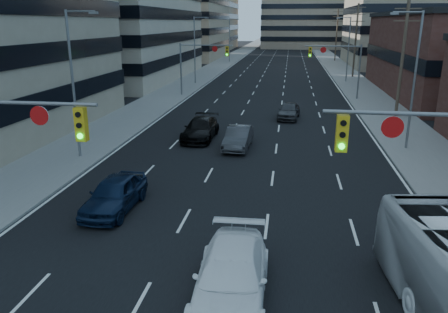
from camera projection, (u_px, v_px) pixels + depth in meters
road_surface at (282, 51)px, 130.30m from camera, size 18.00×300.00×0.02m
sidewalk_left at (244, 50)px, 131.90m from camera, size 5.00×300.00×0.15m
sidewalk_right at (322, 51)px, 128.66m from camera, size 5.00×300.00×0.15m
office_left_far at (179, 23)px, 102.97m from camera, size 20.00×30.00×16.00m
office_right_far at (408, 29)px, 85.02m from camera, size 22.00×28.00×14.00m
bg_block_left at (197, 16)px, 140.75m from camera, size 24.00×24.00×20.00m
bg_block_right at (396, 30)px, 124.02m from camera, size 22.00×22.00×12.00m
signal_far_left at (200, 59)px, 49.79m from camera, size 6.09×0.33×6.00m
signal_far_right at (338, 60)px, 47.62m from camera, size 6.09×0.33×6.00m
utility_pole_block at (403, 52)px, 38.05m from camera, size 2.20×0.28×11.00m
utility_pole_midblock at (356, 39)px, 66.40m from camera, size 2.20×0.28×11.00m
utility_pole_distant at (337, 34)px, 94.75m from camera, size 2.20×0.28×11.00m
streetlight_left_near at (75, 78)px, 26.32m from camera, size 2.03×0.22×9.00m
streetlight_left_mid at (196, 47)px, 59.39m from camera, size 2.03×0.22×9.00m
streetlight_left_far at (230, 38)px, 92.47m from camera, size 2.03×0.22×9.00m
streetlight_right_near at (413, 75)px, 28.13m from camera, size 2.03×0.22×9.00m
streetlight_right_far at (347, 46)px, 61.20m from camera, size 2.03×0.22×9.00m
white_van at (231, 277)px, 13.45m from camera, size 2.36×5.52×1.59m
sedan_blue at (115, 194)px, 19.94m from camera, size 1.99×4.68×1.58m
sedan_grey_center at (238, 138)px, 29.83m from camera, size 1.72×4.54×1.48m
sedan_black_far at (200, 129)px, 32.15m from camera, size 2.24×5.32×1.53m
sedan_grey_right at (289, 111)px, 38.95m from camera, size 2.19×4.48×1.47m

